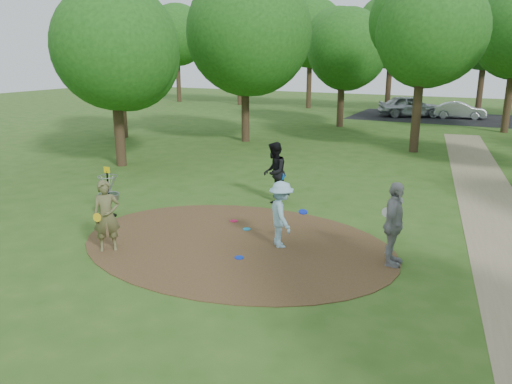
% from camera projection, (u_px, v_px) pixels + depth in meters
% --- Properties ---
extents(ground, '(100.00, 100.00, 0.00)m').
position_uv_depth(ground, '(236.00, 244.00, 12.99)').
color(ground, '#2D5119').
rests_on(ground, ground).
extents(dirt_clearing, '(8.40, 8.40, 0.02)m').
position_uv_depth(dirt_clearing, '(236.00, 243.00, 12.98)').
color(dirt_clearing, '#47301C').
rests_on(dirt_clearing, ground).
extents(parking_lot, '(14.00, 8.00, 0.01)m').
position_uv_depth(parking_lot, '(447.00, 118.00, 38.02)').
color(parking_lot, black).
rests_on(parking_lot, ground).
extents(player_observer_with_disc, '(0.78, 0.76, 1.81)m').
position_uv_depth(player_observer_with_disc, '(107.00, 216.00, 12.33)').
color(player_observer_with_disc, brown).
rests_on(player_observer_with_disc, ground).
extents(player_throwing_with_disc, '(1.32, 1.26, 1.72)m').
position_uv_depth(player_throwing_with_disc, '(281.00, 215.00, 12.58)').
color(player_throwing_with_disc, '#8FC0D6').
rests_on(player_throwing_with_disc, ground).
extents(player_walking_with_disc, '(0.97, 1.13, 2.00)m').
position_uv_depth(player_walking_with_disc, '(274.00, 172.00, 16.42)').
color(player_walking_with_disc, black).
rests_on(player_walking_with_disc, ground).
extents(player_waiting_with_disc, '(0.54, 1.17, 2.00)m').
position_uv_depth(player_waiting_with_disc, '(394.00, 225.00, 11.43)').
color(player_waiting_with_disc, gray).
rests_on(player_waiting_with_disc, ground).
extents(disc_ground_cyan, '(0.22, 0.22, 0.02)m').
position_uv_depth(disc_ground_cyan, '(247.00, 229.00, 13.99)').
color(disc_ground_cyan, '#178BBE').
rests_on(disc_ground_cyan, dirt_clearing).
extents(disc_ground_blue, '(0.22, 0.22, 0.02)m').
position_uv_depth(disc_ground_blue, '(239.00, 258.00, 12.04)').
color(disc_ground_blue, '#0B2CC5').
rests_on(disc_ground_blue, dirt_clearing).
extents(disc_ground_red, '(0.22, 0.22, 0.02)m').
position_uv_depth(disc_ground_red, '(234.00, 221.00, 14.66)').
color(disc_ground_red, '#C21347').
rests_on(disc_ground_red, dirt_clearing).
extents(car_left, '(5.21, 3.61, 1.65)m').
position_uv_depth(car_left, '(410.00, 106.00, 38.52)').
color(car_left, '#A7ABAE').
rests_on(car_left, ground).
extents(car_right, '(3.86, 1.73, 1.23)m').
position_uv_depth(car_right, '(460.00, 110.00, 37.56)').
color(car_right, '#A8ACB0').
rests_on(car_right, ground).
extents(disc_golf_basket, '(0.63, 0.63, 1.54)m').
position_uv_depth(disc_golf_basket, '(108.00, 189.00, 14.94)').
color(disc_golf_basket, black).
rests_on(disc_golf_basket, ground).
extents(tree_ring, '(37.65, 45.06, 8.90)m').
position_uv_depth(tree_ring, '(404.00, 42.00, 19.67)').
color(tree_ring, '#332316').
rests_on(tree_ring, ground).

